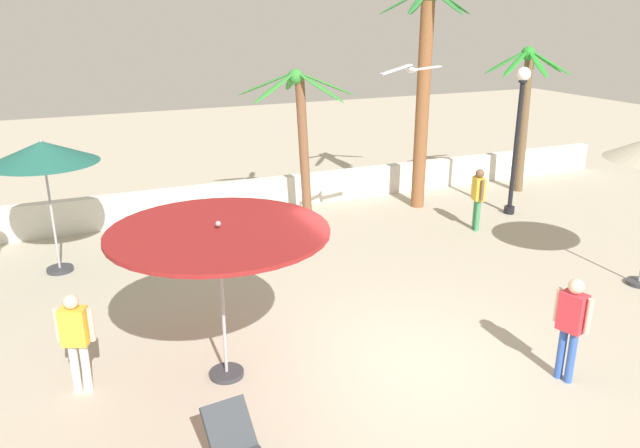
{
  "coord_description": "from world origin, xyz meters",
  "views": [
    {
      "loc": [
        -4.47,
        -7.18,
        5.25
      ],
      "look_at": [
        0.0,
        2.99,
        1.4
      ],
      "focal_mm": 34.44,
      "sensor_mm": 36.0,
      "label": 1
    }
  ],
  "objects_px": {
    "palm_tree_1": "(424,77)",
    "palm_tree_2": "(300,123)",
    "patio_umbrella_0": "(219,237)",
    "seagull_0": "(410,69)",
    "patio_umbrella_2": "(43,154)",
    "guest_0": "(478,194)",
    "lamp_post_0": "(518,127)",
    "palm_tree_0": "(525,99)",
    "guest_2": "(571,320)",
    "guest_1": "(76,334)"
  },
  "relations": [
    {
      "from": "palm_tree_0",
      "to": "guest_2",
      "type": "relative_size",
      "value": 2.61
    },
    {
      "from": "patio_umbrella_0",
      "to": "guest_0",
      "type": "distance_m",
      "value": 8.63
    },
    {
      "from": "palm_tree_0",
      "to": "guest_1",
      "type": "xyz_separation_m",
      "value": [
        -12.97,
        -5.85,
        -1.91
      ]
    },
    {
      "from": "patio_umbrella_2",
      "to": "patio_umbrella_0",
      "type": "bearing_deg",
      "value": -67.7
    },
    {
      "from": "lamp_post_0",
      "to": "guest_0",
      "type": "xyz_separation_m",
      "value": [
        -1.69,
        -0.73,
        -1.44
      ]
    },
    {
      "from": "patio_umbrella_0",
      "to": "palm_tree_0",
      "type": "relative_size",
      "value": 0.73
    },
    {
      "from": "lamp_post_0",
      "to": "palm_tree_0",
      "type": "bearing_deg",
      "value": 45.38
    },
    {
      "from": "lamp_post_0",
      "to": "guest_2",
      "type": "relative_size",
      "value": 2.37
    },
    {
      "from": "palm_tree_2",
      "to": "palm_tree_1",
      "type": "bearing_deg",
      "value": -4.46
    },
    {
      "from": "patio_umbrella_2",
      "to": "lamp_post_0",
      "type": "distance_m",
      "value": 11.49
    },
    {
      "from": "lamp_post_0",
      "to": "patio_umbrella_2",
      "type": "bearing_deg",
      "value": 176.53
    },
    {
      "from": "guest_0",
      "to": "guest_2",
      "type": "xyz_separation_m",
      "value": [
        -2.97,
        -6.04,
        0.05
      ]
    },
    {
      "from": "patio_umbrella_2",
      "to": "palm_tree_0",
      "type": "relative_size",
      "value": 0.66
    },
    {
      "from": "patio_umbrella_0",
      "to": "guest_1",
      "type": "distance_m",
      "value": 2.46
    },
    {
      "from": "patio_umbrella_0",
      "to": "seagull_0",
      "type": "bearing_deg",
      "value": 30.24
    },
    {
      "from": "patio_umbrella_0",
      "to": "seagull_0",
      "type": "xyz_separation_m",
      "value": [
        4.73,
        2.76,
        1.93
      ]
    },
    {
      "from": "palm_tree_0",
      "to": "palm_tree_1",
      "type": "height_order",
      "value": "palm_tree_1"
    },
    {
      "from": "patio_umbrella_0",
      "to": "palm_tree_0",
      "type": "bearing_deg",
      "value": 29.99
    },
    {
      "from": "palm_tree_0",
      "to": "lamp_post_0",
      "type": "height_order",
      "value": "palm_tree_0"
    },
    {
      "from": "guest_1",
      "to": "palm_tree_0",
      "type": "bearing_deg",
      "value": 24.3
    },
    {
      "from": "palm_tree_2",
      "to": "guest_0",
      "type": "bearing_deg",
      "value": -34.66
    },
    {
      "from": "palm_tree_0",
      "to": "palm_tree_1",
      "type": "xyz_separation_m",
      "value": [
        -3.62,
        -0.1,
        0.78
      ]
    },
    {
      "from": "patio_umbrella_2",
      "to": "lamp_post_0",
      "type": "bearing_deg",
      "value": -3.47
    },
    {
      "from": "patio_umbrella_2",
      "to": "guest_0",
      "type": "distance_m",
      "value": 10.01
    },
    {
      "from": "patio_umbrella_0",
      "to": "lamp_post_0",
      "type": "distance_m",
      "value": 10.37
    },
    {
      "from": "palm_tree_2",
      "to": "lamp_post_0",
      "type": "relative_size",
      "value": 1.0
    },
    {
      "from": "patio_umbrella_2",
      "to": "seagull_0",
      "type": "distance_m",
      "value": 7.55
    },
    {
      "from": "palm_tree_1",
      "to": "guest_0",
      "type": "bearing_deg",
      "value": -83.27
    },
    {
      "from": "guest_0",
      "to": "palm_tree_2",
      "type": "bearing_deg",
      "value": 145.34
    },
    {
      "from": "lamp_post_0",
      "to": "guest_1",
      "type": "bearing_deg",
      "value": -159.74
    },
    {
      "from": "palm_tree_1",
      "to": "patio_umbrella_2",
      "type": "bearing_deg",
      "value": -174.67
    },
    {
      "from": "patio_umbrella_0",
      "to": "palm_tree_1",
      "type": "height_order",
      "value": "palm_tree_1"
    },
    {
      "from": "palm_tree_1",
      "to": "palm_tree_2",
      "type": "relative_size",
      "value": 1.54
    },
    {
      "from": "patio_umbrella_2",
      "to": "palm_tree_2",
      "type": "height_order",
      "value": "palm_tree_2"
    },
    {
      "from": "palm_tree_2",
      "to": "guest_1",
      "type": "height_order",
      "value": "palm_tree_2"
    },
    {
      "from": "palm_tree_1",
      "to": "patio_umbrella_0",
      "type": "bearing_deg",
      "value": -139.67
    },
    {
      "from": "patio_umbrella_0",
      "to": "guest_2",
      "type": "xyz_separation_m",
      "value": [
        4.62,
        -2.14,
        -1.25
      ]
    },
    {
      "from": "guest_0",
      "to": "guest_2",
      "type": "distance_m",
      "value": 6.74
    },
    {
      "from": "palm_tree_0",
      "to": "guest_0",
      "type": "xyz_separation_m",
      "value": [
        -3.35,
        -2.41,
        -1.88
      ]
    },
    {
      "from": "lamp_post_0",
      "to": "seagull_0",
      "type": "distance_m",
      "value": 5.23
    },
    {
      "from": "palm_tree_1",
      "to": "lamp_post_0",
      "type": "height_order",
      "value": "palm_tree_1"
    },
    {
      "from": "guest_1",
      "to": "lamp_post_0",
      "type": "bearing_deg",
      "value": 20.26
    },
    {
      "from": "palm_tree_1",
      "to": "guest_2",
      "type": "xyz_separation_m",
      "value": [
        -2.7,
        -8.35,
        -2.62
      ]
    },
    {
      "from": "patio_umbrella_2",
      "to": "palm_tree_1",
      "type": "xyz_separation_m",
      "value": [
        9.5,
        0.89,
        1.06
      ]
    },
    {
      "from": "palm_tree_2",
      "to": "lamp_post_0",
      "type": "xyz_separation_m",
      "value": [
        5.42,
        -1.85,
        -0.19
      ]
    },
    {
      "from": "palm_tree_0",
      "to": "guest_0",
      "type": "bearing_deg",
      "value": -144.28
    },
    {
      "from": "patio_umbrella_2",
      "to": "palm_tree_2",
      "type": "relative_size",
      "value": 0.73
    },
    {
      "from": "palm_tree_1",
      "to": "seagull_0",
      "type": "bearing_deg",
      "value": -126.83
    },
    {
      "from": "seagull_0",
      "to": "patio_umbrella_0",
      "type": "bearing_deg",
      "value": -149.76
    },
    {
      "from": "guest_2",
      "to": "patio_umbrella_2",
      "type": "bearing_deg",
      "value": 132.34
    }
  ]
}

